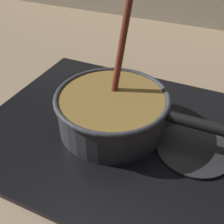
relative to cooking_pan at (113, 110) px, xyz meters
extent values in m
cube|color=#9E8466|center=(-0.10, -0.05, -0.08)|extent=(2.40, 1.60, 0.04)
cube|color=black|center=(0.00, 0.00, -0.05)|extent=(0.56, 0.48, 0.01)
torus|color=#592D0C|center=(0.00, 0.00, -0.04)|extent=(0.20, 0.20, 0.01)
cylinder|color=#262628|center=(0.18, 0.00, -0.04)|extent=(0.15, 0.15, 0.01)
cylinder|color=#38383D|center=(0.00, 0.00, -0.01)|extent=(0.23, 0.23, 0.08)
cylinder|color=olive|center=(0.00, 0.00, 0.00)|extent=(0.22, 0.22, 0.07)
torus|color=#38383D|center=(0.00, 0.00, 0.03)|extent=(0.24, 0.24, 0.01)
cylinder|color=black|center=(0.19, 0.00, 0.02)|extent=(0.15, 0.02, 0.02)
cylinder|color=beige|center=(-0.04, 0.02, 0.02)|extent=(0.04, 0.04, 0.01)
cylinder|color=beige|center=(-0.03, -0.04, 0.02)|extent=(0.03, 0.03, 0.01)
cylinder|color=beige|center=(0.02, 0.01, 0.02)|extent=(0.04, 0.04, 0.01)
cylinder|color=#E5CC7A|center=(0.05, -0.05, 0.02)|extent=(0.03, 0.03, 0.01)
cylinder|color=#EDD88C|center=(0.02, -0.07, 0.02)|extent=(0.04, 0.04, 0.01)
cylinder|color=beige|center=(0.01, -0.04, 0.02)|extent=(0.03, 0.03, 0.01)
cylinder|color=#EDD88C|center=(-0.02, 0.06, 0.02)|extent=(0.04, 0.04, 0.01)
cylinder|color=maroon|center=(0.00, 0.06, 0.14)|extent=(0.03, 0.08, 0.25)
cube|color=brown|center=(-0.01, 0.02, 0.02)|extent=(0.03, 0.05, 0.01)
camera|label=1|loc=(0.18, -0.41, 0.34)|focal=42.68mm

